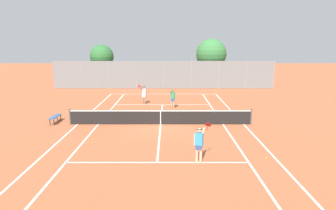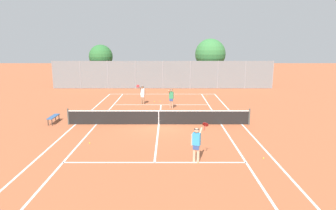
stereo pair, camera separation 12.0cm
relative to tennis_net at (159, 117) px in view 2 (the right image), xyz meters
name	(u,v)px [view 2 (the right image)]	position (x,y,z in m)	size (l,w,h in m)	color
ground_plane	(159,124)	(0.00, 0.00, -0.51)	(120.00, 120.00, 0.00)	#B25B38
court_line_markings	(159,124)	(0.00, 0.00, -0.51)	(11.10, 23.90, 0.01)	white
tennis_net	(159,117)	(0.00, 0.00, 0.00)	(12.00, 0.10, 1.07)	#474C47
player_near_side	(197,143)	(1.88, -6.36, 0.42)	(0.84, 0.69, 1.77)	#D8A884
player_far_left	(143,94)	(-1.62, 6.68, 0.42)	(0.75, 0.72, 1.77)	#936B4C
player_far_right	(172,97)	(0.88, 4.96, 0.40)	(0.51, 0.47, 1.60)	tan
loose_tennis_ball_0	(90,143)	(-3.59, -3.84, -0.48)	(0.07, 0.07, 0.07)	#D1DB33
loose_tennis_ball_1	(226,120)	(4.58, 0.95, -0.48)	(0.07, 0.07, 0.07)	#D1DB33
loose_tennis_ball_2	(161,101)	(-0.10, 7.79, -0.48)	(0.07, 0.07, 0.07)	#D1DB33
loose_tennis_ball_3	(264,158)	(5.05, -5.96, -0.48)	(0.07, 0.07, 0.07)	#D1DB33
loose_tennis_ball_4	(207,96)	(4.45, 10.45, -0.48)	(0.07, 0.07, 0.07)	#D1DB33
loose_tennis_ball_5	(155,102)	(-0.61, 7.62, -0.48)	(0.07, 0.07, 0.07)	#D1DB33
courtside_bench	(54,117)	(-7.08, 0.41, -0.10)	(0.36, 1.50, 0.47)	#33598C
back_fence	(163,75)	(0.00, 15.83, 1.11)	(25.80, 0.08, 3.24)	gray
tree_behind_left	(102,57)	(-7.55, 17.72, 3.06)	(2.86, 2.86, 5.07)	brown
tree_behind_right	(212,55)	(6.08, 19.48, 3.22)	(3.85, 3.85, 5.80)	brown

